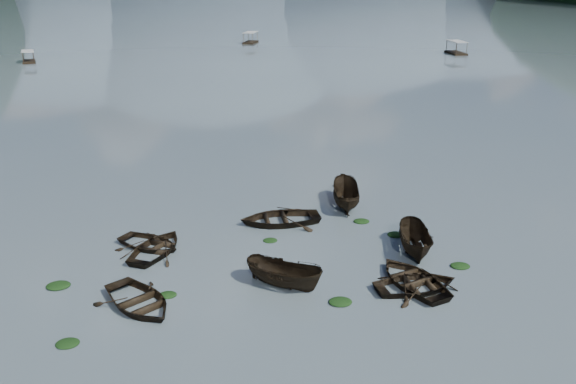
{
  "coord_description": "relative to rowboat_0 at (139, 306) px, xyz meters",
  "views": [
    {
      "loc": [
        -2.15,
        -20.43,
        14.26
      ],
      "look_at": [
        0.0,
        12.0,
        2.0
      ],
      "focal_mm": 35.0,
      "sensor_mm": 36.0,
      "label": 1
    }
  ],
  "objects": [
    {
      "name": "pontoon_right",
      "position": [
        48.29,
        93.82,
        0.0
      ],
      "size": [
        2.87,
        6.57,
        2.49
      ],
      "primitive_type": null,
      "rotation": [
        0.0,
        0.0,
        0.02
      ],
      "color": "black",
      "rests_on": "ground"
    },
    {
      "name": "weed_clump_6",
      "position": [
        6.39,
        6.63,
        0.0
      ],
      "size": [
        0.85,
        0.71,
        0.18
      ],
      "primitive_type": "ellipsoid",
      "color": "black",
      "rests_on": "ground"
    },
    {
      "name": "rowboat_0",
      "position": [
        0.0,
        0.0,
        0.0
      ],
      "size": [
        5.37,
        5.56,
        0.94
      ],
      "primitive_type": "imported",
      "rotation": [
        0.0,
        0.0,
        0.68
      ],
      "color": "black",
      "rests_on": "ground"
    },
    {
      "name": "weed_clump_0",
      "position": [
        -2.44,
        -2.8,
        0.0
      ],
      "size": [
        1.0,
        0.82,
        0.22
      ],
      "primitive_type": "ellipsoid",
      "color": "black",
      "rests_on": "ground"
    },
    {
      "name": "rowboat_4",
      "position": [
        13.39,
        0.66,
        0.0
      ],
      "size": [
        4.7,
        3.73,
        0.88
      ],
      "primitive_type": "imported",
      "rotation": [
        0.0,
        0.0,
        1.75
      ],
      "color": "black",
      "rests_on": "ground"
    },
    {
      "name": "weed_clump_5",
      "position": [
        -4.33,
        2.07,
        0.0
      ],
      "size": [
        1.19,
        0.96,
        0.25
      ],
      "primitive_type": "ellipsoid",
      "color": "black",
      "rests_on": "ground"
    },
    {
      "name": "rowboat_1",
      "position": [
        0.01,
        5.64,
        0.0
      ],
      "size": [
        4.48,
        5.17,
        0.9
      ],
      "primitive_type": "imported",
      "rotation": [
        0.0,
        0.0,
        2.76
      ],
      "color": "black",
      "rests_on": "ground"
    },
    {
      "name": "rowboat_3",
      "position": [
        13.36,
        1.17,
        0.0
      ],
      "size": [
        4.73,
        5.44,
        0.94
      ],
      "primitive_type": "imported",
      "rotation": [
        0.0,
        0.0,
        3.53
      ],
      "color": "black",
      "rests_on": "ground"
    },
    {
      "name": "ground_plane",
      "position": [
        7.62,
        -2.64,
        0.0
      ],
      "size": [
        2400.0,
        2400.0,
        0.0
      ],
      "primitive_type": "plane",
      "color": "#526066"
    },
    {
      "name": "weed_clump_1",
      "position": [
        1.21,
        0.85,
        0.0
      ],
      "size": [
        0.9,
        0.72,
        0.2
      ],
      "primitive_type": "ellipsoid",
      "color": "black",
      "rests_on": "ground"
    },
    {
      "name": "pontoon_left",
      "position": [
        -35.76,
        86.41,
        0.0
      ],
      "size": [
        3.81,
        5.68,
        2.01
      ],
      "primitive_type": null,
      "rotation": [
        0.0,
        0.0,
        0.34
      ],
      "color": "black",
      "rests_on": "ground"
    },
    {
      "name": "rowboat_7",
      "position": [
        7.1,
        9.21,
        0.0
      ],
      "size": [
        5.42,
        4.16,
        1.04
      ],
      "primitive_type": "imported",
      "rotation": [
        0.0,
        0.0,
        4.83
      ],
      "color": "black",
      "rests_on": "ground"
    },
    {
      "name": "rowboat_8",
      "position": [
        11.64,
        11.71,
        0.0
      ],
      "size": [
        2.16,
        4.79,
        1.8
      ],
      "primitive_type": "imported",
      "rotation": [
        0.0,
        0.0,
        3.05
      ],
      "color": "black",
      "rests_on": "ground"
    },
    {
      "name": "rowboat_5",
      "position": [
        14.43,
        4.59,
        0.0
      ],
      "size": [
        2.2,
        4.62,
        1.72
      ],
      "primitive_type": "imported",
      "rotation": [
        0.0,
        0.0,
        -0.12
      ],
      "color": "black",
      "rests_on": "ground"
    },
    {
      "name": "weed_clump_2",
      "position": [
        9.45,
        -0.35,
        0.0
      ],
      "size": [
        1.12,
        0.9,
        0.24
      ],
      "primitive_type": "ellipsoid",
      "color": "black",
      "rests_on": "ground"
    },
    {
      "name": "weed_clump_4",
      "position": [
        16.37,
        2.79,
        0.0
      ],
      "size": [
        1.05,
        0.83,
        0.22
      ],
      "primitive_type": "ellipsoid",
      "color": "black",
      "rests_on": "ground"
    },
    {
      "name": "rowboat_6",
      "position": [
        -0.54,
        6.3,
        0.0
      ],
      "size": [
        4.87,
        4.54,
        0.82
      ],
      "primitive_type": "imported",
      "rotation": [
        0.0,
        0.0,
        1.0
      ],
      "color": "black",
      "rests_on": "ground"
    },
    {
      "name": "pontoon_centre",
      "position": [
        5.67,
        118.15,
        0.0
      ],
      "size": [
        4.11,
        7.0,
        2.51
      ],
      "primitive_type": null,
      "rotation": [
        0.0,
        0.0,
        -0.22
      ],
      "color": "black",
      "rests_on": "ground"
    },
    {
      "name": "weed_clump_7",
      "position": [
        12.24,
        8.99,
        0.0
      ],
      "size": [
        1.01,
        0.81,
        0.22
      ],
      "primitive_type": "ellipsoid",
      "color": "black",
      "rests_on": "ground"
    },
    {
      "name": "rowboat_2",
      "position": [
        6.89,
        1.39,
        0.0
      ],
      "size": [
        4.39,
        3.49,
        1.61
      ],
      "primitive_type": "imported",
      "rotation": [
        0.0,
        0.0,
        1.03
      ],
      "color": "black",
      "rests_on": "ground"
    },
    {
      "name": "weed_clump_3",
      "position": [
        13.91,
        6.89,
        0.0
      ],
      "size": [
        0.99,
        0.83,
        0.22
      ],
      "primitive_type": "ellipsoid",
      "color": "black",
      "rests_on": "ground"
    }
  ]
}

